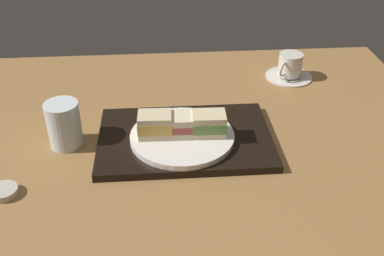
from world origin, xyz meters
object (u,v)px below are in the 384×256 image
Objects in this scene: sandwich_middle at (183,125)px; drinking_glass at (65,125)px; sandwich_plate at (183,136)px; coffee_cup at (290,68)px; sandwich_far at (210,124)px; small_sauce_dish at (5,192)px; sandwich_near at (156,125)px.

drinking_glass is (-26.65, 2.45, -0.20)cm from sandwich_middle.
coffee_cup reaches higher than sandwich_plate.
sandwich_middle is at bearing 0.00° from sandwich_plate.
sandwich_far is at bearing -4.52° from drinking_glass.
sandwich_far is at bearing -1.33° from sandwich_middle.
coffee_cup is 84.14cm from small_sauce_dish.
sandwich_far is at bearing -1.33° from sandwich_near.
sandwich_near is (-6.08, 0.14, 3.41)cm from sandwich_plate.
sandwich_far is 42.60cm from coffee_cup.
sandwich_far is (12.17, -0.28, -0.14)cm from sandwich_near.
sandwich_near is 34.09cm from small_sauce_dish.
sandwich_near is 1.37× the size of small_sauce_dish.
drinking_glass is at bearing 175.48° from sandwich_far.
drinking_glass reaches higher than sandwich_middle.
sandwich_near is at bearing 178.67° from sandwich_plate.
coffee_cup is (39.56, 32.24, -2.84)cm from sandwich_near.
sandwich_plate is at bearing -1.33° from sandwich_near.
sandwich_near reaches higher than small_sauce_dish.
sandwich_middle reaches higher than sandwich_plate.
sandwich_plate is at bearing 178.67° from sandwich_far.
drinking_glass reaches higher than sandwich_far.
sandwich_near is 1.01× the size of sandwich_far.
coffee_cup is at bearing 33.59° from small_sauce_dish.
sandwich_near is 6.09cm from sandwich_middle.
sandwich_near is at bearing 178.67° from sandwich_far.
sandwich_middle is at bearing -5.24° from drinking_glass.
small_sauce_dish is (-30.50, -14.29, -5.20)cm from sandwich_near.
drinking_glass is at bearing 174.76° from sandwich_plate.
small_sauce_dish is at bearing -120.91° from drinking_glass.
drinking_glass reaches higher than small_sauce_dish.
coffee_cup is (33.47, 32.38, 0.57)cm from sandwich_plate.
drinking_glass is at bearing 59.09° from small_sauce_dish.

